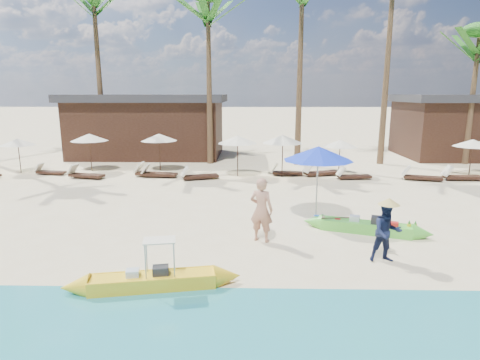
{
  "coord_description": "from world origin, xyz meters",
  "views": [
    {
      "loc": [
        -0.85,
        -10.96,
        4.4
      ],
      "look_at": [
        -1.16,
        2.0,
        1.58
      ],
      "focal_mm": 30.0,
      "sensor_mm": 36.0,
      "label": 1
    }
  ],
  "objects_px": {
    "green_canoe": "(366,227)",
    "yellow_canoe": "(153,281)",
    "blue_umbrella": "(318,153)",
    "tourist": "(261,210)"
  },
  "relations": [
    {
      "from": "green_canoe",
      "to": "yellow_canoe",
      "type": "distance_m",
      "value": 7.12
    },
    {
      "from": "green_canoe",
      "to": "yellow_canoe",
      "type": "bearing_deg",
      "value": -127.48
    },
    {
      "from": "yellow_canoe",
      "to": "blue_umbrella",
      "type": "relative_size",
      "value": 1.73
    },
    {
      "from": "tourist",
      "to": "yellow_canoe",
      "type": "bearing_deg",
      "value": 72.38
    },
    {
      "from": "tourist",
      "to": "blue_umbrella",
      "type": "distance_m",
      "value": 3.31
    },
    {
      "from": "green_canoe",
      "to": "yellow_canoe",
      "type": "xyz_separation_m",
      "value": [
        -5.94,
        -3.93,
        -0.0
      ]
    },
    {
      "from": "green_canoe",
      "to": "blue_umbrella",
      "type": "distance_m",
      "value": 2.93
    },
    {
      "from": "green_canoe",
      "to": "tourist",
      "type": "bearing_deg",
      "value": -147.27
    },
    {
      "from": "blue_umbrella",
      "to": "yellow_canoe",
      "type": "bearing_deg",
      "value": -130.5
    },
    {
      "from": "tourist",
      "to": "blue_umbrella",
      "type": "bearing_deg",
      "value": -110.04
    }
  ]
}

